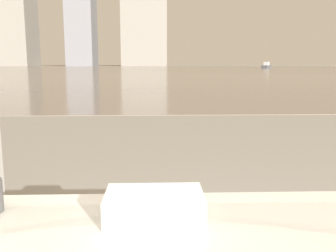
% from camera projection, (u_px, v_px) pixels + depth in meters
% --- Properties ---
extents(towel_stack, '(0.28, 0.17, 0.08)m').
position_uv_depth(towel_stack, '(154.00, 206.00, 1.08)').
color(towel_stack, white).
rests_on(towel_stack, bathtub).
extents(harbor_water, '(180.00, 110.00, 0.01)m').
position_uv_depth(harbor_water, '(156.00, 69.00, 61.55)').
color(harbor_water, gray).
rests_on(harbor_water, ground_plane).
extents(harbor_boat_2, '(2.58, 3.20, 1.17)m').
position_uv_depth(harbor_boat_2, '(266.00, 66.00, 69.85)').
color(harbor_boat_2, '#4C4C51').
rests_on(harbor_boat_2, harbor_water).
extents(skyline_tower_0, '(13.40, 13.48, 22.04)m').
position_uv_depth(skyline_tower_0, '(10.00, 29.00, 113.39)').
color(skyline_tower_0, gray).
rests_on(skyline_tower_0, ground_plane).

